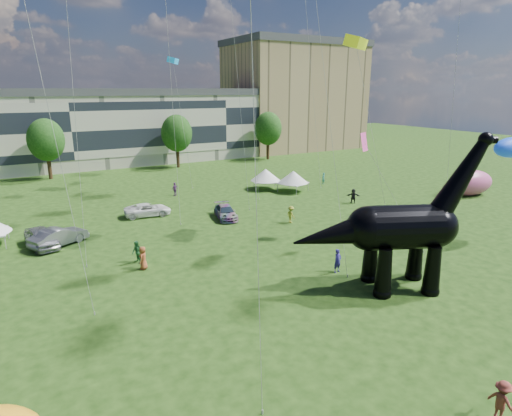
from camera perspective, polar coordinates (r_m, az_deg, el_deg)
ground at (r=26.82m, az=12.78°, el=-13.83°), size 220.00×220.00×0.00m
terrace_row at (r=79.69m, az=-23.81°, el=9.25°), size 78.00×11.00×12.00m
apartment_block at (r=99.40m, az=5.09°, el=14.37°), size 28.00×18.00×22.00m
tree_mid_left at (r=70.40m, az=-26.26°, el=8.54°), size 5.20×5.20×9.44m
tree_mid_right at (r=74.33m, az=-10.55°, el=10.15°), size 5.20×5.20×9.44m
tree_far_right at (r=81.98m, az=1.61°, el=10.89°), size 5.20×5.20×9.44m
dinosaur_sculpture at (r=29.50m, az=18.06°, el=-2.81°), size 12.82×7.03×10.80m
car_silver at (r=40.63m, az=-26.70°, el=-3.56°), size 2.91×5.18×1.67m
car_grey at (r=40.39m, az=-24.81°, el=-3.48°), size 5.11×3.82×1.61m
car_white at (r=46.64m, az=-14.24°, el=-0.23°), size 5.09×2.84×1.34m
car_dark at (r=44.49m, az=-4.07°, el=-0.55°), size 2.86×4.88×1.33m
gazebo_near at (r=56.01m, az=4.97°, el=4.13°), size 5.17×5.17×2.74m
gazebo_far at (r=57.13m, az=1.28°, el=4.42°), size 5.23×5.23×2.76m
inflatable_pink at (r=60.26m, az=26.62°, el=3.03°), size 6.92×4.34×3.22m
visitors at (r=35.83m, az=-5.51°, el=-4.26°), size 48.46×43.90×1.89m
kites at (r=37.94m, az=20.39°, el=23.38°), size 51.41×46.20×30.73m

